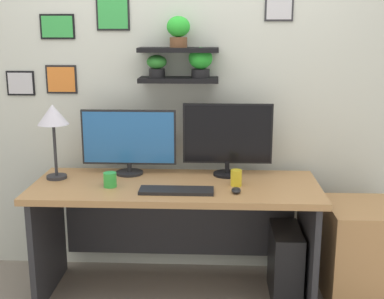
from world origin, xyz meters
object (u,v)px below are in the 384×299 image
object	(u,v)px
monitor_left	(129,140)
monitor_right	(228,137)
desk_lamp	(53,119)
desk	(177,212)
drawer_cabinet	(361,253)
computer_tower_right	(285,263)
keyboard	(177,191)
pen_cup	(236,178)
coffee_mug	(110,180)
computer_mouse	(236,190)

from	to	relation	value
monitor_left	monitor_right	size ratio (longest dim) A/B	1.07
monitor_right	desk_lamp	size ratio (longest dim) A/B	1.20
desk	drawer_cabinet	size ratio (longest dim) A/B	2.85
computer_tower_right	desk_lamp	bearing A→B (deg)	176.36
monitor_left	keyboard	xyz separation A→B (m)	(0.34, -0.38, -0.22)
drawer_cabinet	desk	bearing A→B (deg)	177.27
desk	drawer_cabinet	bearing A→B (deg)	-2.73
keyboard	pen_cup	distance (m)	0.39
pen_cup	desk	bearing A→B (deg)	169.27
desk_lamp	coffee_mug	xyz separation A→B (m)	(0.38, -0.16, -0.34)
pen_cup	computer_tower_right	world-z (taller)	pen_cup
monitor_right	computer_tower_right	xyz separation A→B (m)	(0.37, -0.22, -0.77)
desk	coffee_mug	xyz separation A→B (m)	(-0.40, -0.13, 0.25)
coffee_mug	drawer_cabinet	size ratio (longest dim) A/B	0.14
desk	drawer_cabinet	distance (m)	1.20
monitor_left	desk	bearing A→B (deg)	-26.36
keyboard	coffee_mug	xyz separation A→B (m)	(-0.41, 0.09, 0.04)
monitor_left	pen_cup	distance (m)	0.76
monitor_right	desk_lamp	distance (m)	1.12
desk	monitor_right	bearing A→B (deg)	26.36
desk	keyboard	size ratio (longest dim) A/B	4.05
drawer_cabinet	keyboard	bearing A→B (deg)	-171.95
desk	pen_cup	size ratio (longest dim) A/B	17.84
drawer_cabinet	computer_mouse	bearing A→B (deg)	-168.96
desk	keyboard	bearing A→B (deg)	-85.30
desk	monitor_right	distance (m)	0.59
desk_lamp	pen_cup	bearing A→B (deg)	-5.05
monitor_right	keyboard	world-z (taller)	monitor_right
desk_lamp	desk	bearing A→B (deg)	-2.26
desk_lamp	drawer_cabinet	xyz separation A→B (m)	(1.95, -0.09, -0.82)
monitor_left	desk_lamp	xyz separation A→B (m)	(-0.45, -0.13, 0.16)
keyboard	computer_mouse	bearing A→B (deg)	1.11
coffee_mug	computer_tower_right	world-z (taller)	coffee_mug
pen_cup	keyboard	bearing A→B (deg)	-157.52
computer_mouse	coffee_mug	size ratio (longest dim) A/B	1.00
computer_mouse	drawer_cabinet	distance (m)	0.93
monitor_left	pen_cup	bearing A→B (deg)	-18.32
drawer_cabinet	desk_lamp	bearing A→B (deg)	177.46
drawer_cabinet	monitor_right	bearing A→B (deg)	165.68
coffee_mug	pen_cup	xyz separation A→B (m)	(0.77, 0.06, 0.01)
coffee_mug	pen_cup	world-z (taller)	pen_cup
pen_cup	monitor_right	bearing A→B (deg)	102.55
desk_lamp	coffee_mug	bearing A→B (deg)	-23.14
desk_lamp	pen_cup	xyz separation A→B (m)	(1.15, -0.10, -0.34)
monitor_right	drawer_cabinet	size ratio (longest dim) A/B	0.93
desk	coffee_mug	distance (m)	0.49
monitor_left	coffee_mug	distance (m)	0.35
computer_mouse	desk_lamp	world-z (taller)	desk_lamp
desk	monitor_right	world-z (taller)	monitor_right
coffee_mug	computer_tower_right	bearing A→B (deg)	3.63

